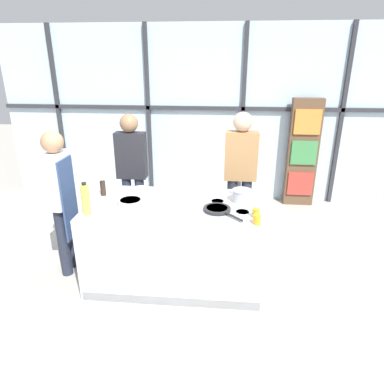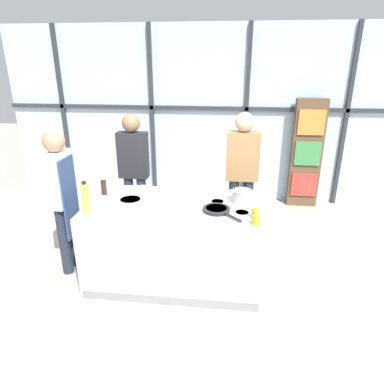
% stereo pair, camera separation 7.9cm
% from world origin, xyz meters
% --- Properties ---
extents(ground_plane, '(18.00, 18.00, 0.00)m').
position_xyz_m(ground_plane, '(0.00, 0.00, 0.00)').
color(ground_plane, '#ADA89E').
extents(back_window_wall, '(6.40, 0.10, 2.80)m').
position_xyz_m(back_window_wall, '(0.00, 2.46, 1.40)').
color(back_window_wall, silver).
rests_on(back_window_wall, ground_plane).
extents(bookshelf, '(0.47, 0.19, 1.73)m').
position_xyz_m(bookshelf, '(1.74, 2.27, 0.87)').
color(bookshelf, brown).
rests_on(bookshelf, ground_plane).
extents(demo_island, '(1.80, 0.98, 0.88)m').
position_xyz_m(demo_island, '(0.00, -0.00, 0.44)').
color(demo_island, silver).
rests_on(demo_island, ground_plane).
extents(chef, '(0.23, 0.37, 1.61)m').
position_xyz_m(chef, '(-1.23, 0.03, 0.93)').
color(chef, '#232838').
rests_on(chef, ground_plane).
extents(spectator_far_left, '(0.38, 0.23, 1.65)m').
position_xyz_m(spectator_far_left, '(-0.70, 0.97, 0.96)').
color(spectator_far_left, '#232838').
rests_on(spectator_far_left, ground_plane).
extents(spectator_center_left, '(0.41, 0.24, 1.69)m').
position_xyz_m(spectator_center_left, '(0.70, 0.97, 0.97)').
color(spectator_center_left, '#232838').
rests_on(spectator_center_left, ground_plane).
extents(frying_pan, '(0.38, 0.40, 0.04)m').
position_xyz_m(frying_pan, '(0.44, -0.13, 0.90)').
color(frying_pan, '#232326').
rests_on(frying_pan, demo_island).
extents(saucepan, '(0.20, 0.36, 0.13)m').
position_xyz_m(saucepan, '(0.68, 0.13, 0.95)').
color(saucepan, silver).
rests_on(saucepan, demo_island).
extents(white_plate, '(0.24, 0.24, 0.01)m').
position_xyz_m(white_plate, '(-0.44, 0.36, 0.89)').
color(white_plate, white).
rests_on(white_plate, demo_island).
extents(mixing_bowl, '(0.25, 0.25, 0.06)m').
position_xyz_m(mixing_bowl, '(-0.45, -0.06, 0.92)').
color(mixing_bowl, silver).
rests_on(mixing_bowl, demo_island).
extents(oil_bottle, '(0.08, 0.08, 0.32)m').
position_xyz_m(oil_bottle, '(-0.80, -0.32, 1.04)').
color(oil_bottle, '#E0CC4C').
rests_on(oil_bottle, demo_island).
extents(pepper_grinder, '(0.06, 0.06, 0.20)m').
position_xyz_m(pepper_grinder, '(-0.81, 0.17, 0.97)').
color(pepper_grinder, '#332319').
rests_on(pepper_grinder, demo_island).
extents(juice_glass_near, '(0.07, 0.07, 0.09)m').
position_xyz_m(juice_glass_near, '(0.80, -0.39, 0.93)').
color(juice_glass_near, orange).
rests_on(juice_glass_near, demo_island).
extents(juice_glass_far, '(0.07, 0.07, 0.09)m').
position_xyz_m(juice_glass_far, '(0.80, -0.25, 0.93)').
color(juice_glass_far, orange).
rests_on(juice_glass_far, demo_island).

